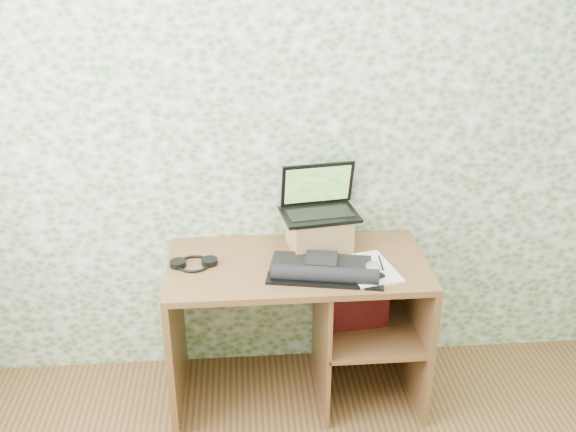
{
  "coord_description": "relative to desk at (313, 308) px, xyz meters",
  "views": [
    {
      "loc": [
        -0.25,
        -1.15,
        2.19
      ],
      "look_at": [
        -0.05,
        1.39,
        1.01
      ],
      "focal_mm": 40.0,
      "sensor_mm": 36.0,
      "label": 1
    }
  ],
  "objects": [
    {
      "name": "wall_back",
      "position": [
        -0.08,
        0.28,
        0.82
      ],
      "size": [
        3.5,
        0.0,
        3.5
      ],
      "primitive_type": "plane",
      "rotation": [
        1.57,
        0.0,
        0.0
      ],
      "color": "white",
      "rests_on": "ground"
    },
    {
      "name": "desk",
      "position": [
        0.0,
        0.0,
        0.0
      ],
      "size": [
        1.2,
        0.6,
        0.75
      ],
      "color": "brown",
      "rests_on": "floor"
    },
    {
      "name": "riser",
      "position": [
        0.04,
        0.12,
        0.35
      ],
      "size": [
        0.31,
        0.27,
        0.17
      ],
      "primitive_type": "cube",
      "rotation": [
        0.0,
        0.0,
        0.15
      ],
      "color": "olive",
      "rests_on": "desk"
    },
    {
      "name": "laptop",
      "position": [
        0.04,
        0.15,
        0.49
      ],
      "size": [
        0.38,
        0.3,
        0.24
      ],
      "rotation": [
        0.0,
        0.0,
        0.15
      ],
      "color": "black",
      "rests_on": "riser"
    },
    {
      "name": "keyboard",
      "position": [
        0.02,
        -0.14,
        0.29
      ],
      "size": [
        0.52,
        0.35,
        0.07
      ],
      "rotation": [
        0.0,
        0.0,
        -0.19
      ],
      "color": "black",
      "rests_on": "desk"
    },
    {
      "name": "headphones",
      "position": [
        -0.55,
        -0.01,
        0.28
      ],
      "size": [
        0.22,
        0.16,
        0.03
      ],
      "rotation": [
        0.0,
        0.0,
        0.05
      ],
      "color": "black",
      "rests_on": "desk"
    },
    {
      "name": "notepad",
      "position": [
        0.24,
        -0.13,
        0.28
      ],
      "size": [
        0.27,
        0.34,
        0.01
      ],
      "primitive_type": "cube",
      "rotation": [
        0.0,
        0.0,
        0.23
      ],
      "color": "silver",
      "rests_on": "desk"
    },
    {
      "name": "mouse",
      "position": [
        0.24,
        -0.18,
        0.3
      ],
      "size": [
        0.11,
        0.13,
        0.04
      ],
      "primitive_type": "ellipsoid",
      "rotation": [
        0.0,
        0.0,
        0.44
      ],
      "color": "#B1B1B3",
      "rests_on": "notepad"
    },
    {
      "name": "pen",
      "position": [
        0.3,
        -0.09,
        0.29
      ],
      "size": [
        0.02,
        0.13,
        0.01
      ],
      "primitive_type": "cylinder",
      "rotation": [
        1.57,
        0.0,
        -0.06
      ],
      "color": "black",
      "rests_on": "notepad"
    },
    {
      "name": "red_box",
      "position": [
        0.22,
        -0.03,
        0.08
      ],
      "size": [
        0.29,
        0.12,
        0.33
      ],
      "primitive_type": "cube",
      "rotation": [
        0.0,
        0.0,
        0.11
      ],
      "color": "maroon",
      "rests_on": "desk"
    }
  ]
}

